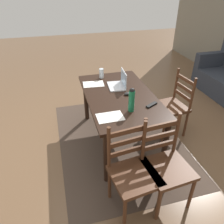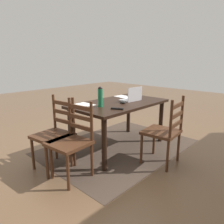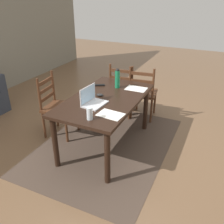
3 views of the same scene
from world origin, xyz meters
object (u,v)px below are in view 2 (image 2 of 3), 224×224
(dining_table, at_px, (119,108))
(chair_far_head, at_px, (164,132))
(tv_remote, at_px, (117,109))
(chair_right_far, at_px, (71,141))
(water_bottle, at_px, (100,96))
(laptop, at_px, (132,97))
(chair_right_near, at_px, (55,134))
(computer_mouse, at_px, (123,102))
(drinking_glass, at_px, (137,93))

(dining_table, height_order, chair_far_head, chair_far_head)
(dining_table, distance_m, tv_remote, 0.48)
(chair_right_far, distance_m, water_bottle, 0.80)
(chair_right_far, height_order, laptop, laptop)
(chair_far_head, height_order, chair_right_near, same)
(dining_table, distance_m, chair_right_far, 1.09)
(tv_remote, bearing_deg, chair_right_far, -37.39)
(laptop, bearing_deg, chair_right_near, -10.79)
(chair_right_near, relative_size, computer_mouse, 9.50)
(chair_far_head, bearing_deg, drinking_glass, -123.44)
(chair_right_near, height_order, computer_mouse, chair_right_near)
(chair_far_head, bearing_deg, tv_remote, -54.53)
(chair_far_head, height_order, laptop, laptop)
(chair_right_far, xyz_separation_m, tv_remote, (-0.69, 0.12, 0.30))
(chair_right_far, xyz_separation_m, drinking_glass, (-1.67, -0.28, 0.36))
(chair_right_far, height_order, tv_remote, chair_right_far)
(chair_far_head, xyz_separation_m, chair_right_near, (1.06, -0.99, 0.00))
(chair_right_near, bearing_deg, water_bottle, 163.48)
(chair_right_far, distance_m, tv_remote, 0.76)
(laptop, xyz_separation_m, water_bottle, (0.66, -0.06, 0.09))
(drinking_glass, height_order, tv_remote, drinking_glass)
(dining_table, height_order, drinking_glass, drinking_glass)
(water_bottle, bearing_deg, laptop, 175.01)
(laptop, height_order, computer_mouse, laptop)
(dining_table, height_order, water_bottle, water_bottle)
(chair_right_near, height_order, laptop, laptop)
(water_bottle, bearing_deg, chair_far_head, 117.57)
(dining_table, bearing_deg, chair_far_head, 90.31)
(laptop, height_order, tv_remote, laptop)
(chair_right_far, bearing_deg, water_bottle, -165.82)
(dining_table, distance_m, drinking_glass, 0.64)
(water_bottle, bearing_deg, drinking_glass, -173.44)
(computer_mouse, bearing_deg, chair_right_near, -23.80)
(computer_mouse, bearing_deg, tv_remote, 20.50)
(drinking_glass, bearing_deg, computer_mouse, 17.87)
(chair_right_far, xyz_separation_m, laptop, (-1.31, -0.11, 0.35))
(chair_right_far, xyz_separation_m, chair_far_head, (-1.06, 0.64, 0.00))
(chair_right_far, relative_size, tv_remote, 5.59)
(dining_table, xyz_separation_m, chair_right_near, (1.06, -0.18, -0.20))
(chair_right_near, xyz_separation_m, water_bottle, (-0.64, 0.19, 0.44))
(chair_right_near, xyz_separation_m, laptop, (-1.31, 0.25, 0.35))
(computer_mouse, bearing_deg, dining_table, -112.76)
(chair_right_near, bearing_deg, computer_mouse, 164.94)
(chair_right_near, relative_size, drinking_glass, 6.58)
(dining_table, bearing_deg, chair_right_far, 9.26)
(drinking_glass, bearing_deg, chair_right_near, -2.51)
(drinking_glass, bearing_deg, chair_right_far, 9.54)
(drinking_glass, bearing_deg, laptop, 25.66)
(chair_right_far, xyz_separation_m, chair_right_near, (0.00, -0.35, 0.00))
(chair_right_near, distance_m, water_bottle, 0.80)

